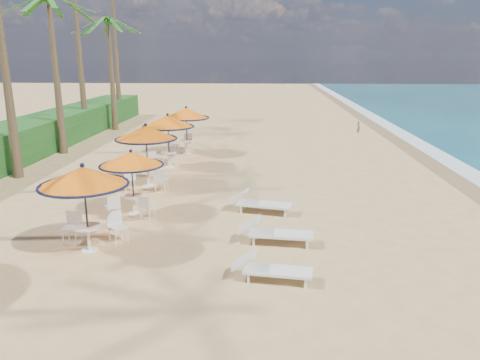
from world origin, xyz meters
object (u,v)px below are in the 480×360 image
(lounger_mid, at_px, (273,232))
(station_0, at_px, (85,184))
(station_2, at_px, (146,141))
(station_1, at_px, (131,165))
(station_4, at_px, (186,117))
(lounger_far, at_px, (258,202))
(station_3, at_px, (167,126))
(lounger_near, at_px, (270,268))

(lounger_mid, bearing_deg, station_0, -166.38)
(station_0, relative_size, station_2, 0.95)
(station_1, relative_size, station_4, 0.86)
(station_0, height_order, lounger_mid, station_0)
(station_4, distance_m, lounger_far, 10.85)
(station_0, xyz_separation_m, lounger_far, (4.70, 3.55, -1.57))
(station_2, height_order, station_3, station_2)
(station_2, bearing_deg, lounger_near, -58.52)
(station_4, relative_size, lounger_mid, 1.20)
(station_2, height_order, lounger_mid, station_2)
(station_3, distance_m, lounger_mid, 10.73)
(station_2, xyz_separation_m, lounger_near, (5.02, -8.21, -1.63))
(station_3, bearing_deg, station_4, 84.27)
(station_1, distance_m, lounger_mid, 5.51)
(station_2, bearing_deg, lounger_far, -33.44)
(station_3, bearing_deg, lounger_mid, -61.85)
(lounger_near, height_order, lounger_mid, lounger_mid)
(station_0, height_order, station_2, station_2)
(station_1, relative_size, station_3, 0.86)
(station_2, relative_size, lounger_mid, 1.20)
(station_0, distance_m, station_2, 6.62)
(station_0, relative_size, lounger_far, 1.11)
(lounger_near, bearing_deg, station_1, 142.49)
(station_0, bearing_deg, lounger_far, 37.03)
(station_0, bearing_deg, lounger_mid, 8.34)
(station_1, bearing_deg, lounger_mid, -25.99)
(lounger_near, bearing_deg, lounger_far, 101.64)
(lounger_near, bearing_deg, station_4, 114.41)
(station_0, xyz_separation_m, station_4, (0.52, 13.42, 0.09))
(station_0, relative_size, station_1, 1.11)
(station_3, xyz_separation_m, lounger_near, (4.88, -11.69, -1.70))
(station_3, relative_size, station_4, 1.00)
(station_3, xyz_separation_m, lounger_far, (4.51, -6.56, -1.66))
(station_4, bearing_deg, station_3, -95.73)
(station_1, bearing_deg, station_4, 89.31)
(station_2, xyz_separation_m, lounger_far, (4.66, -3.07, -1.59))
(station_3, bearing_deg, station_0, -91.06)
(station_0, distance_m, station_1, 3.13)
(lounger_near, bearing_deg, station_3, 120.21)
(station_0, bearing_deg, station_3, 88.94)
(station_1, xyz_separation_m, lounger_near, (4.67, -4.68, -1.42))
(station_1, relative_size, lounger_near, 1.14)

